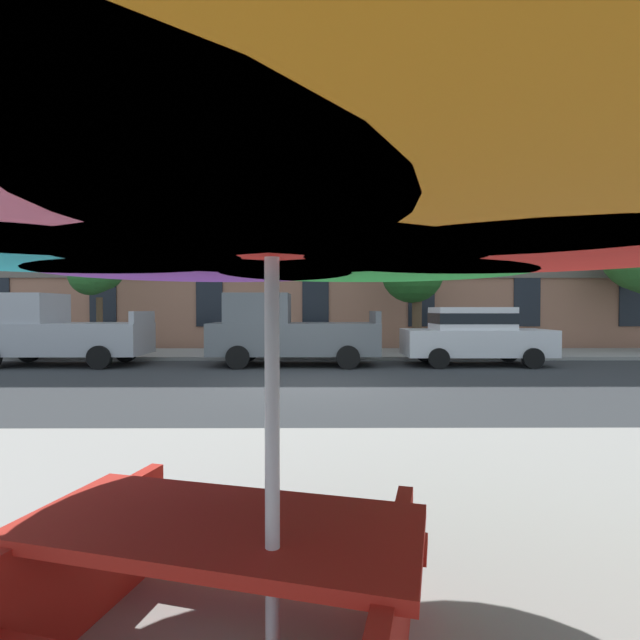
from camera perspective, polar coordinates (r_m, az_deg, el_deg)
The scene contains 10 objects.
ground_plane at distance 11.03m, azimuth -0.68°, elevation -7.68°, with size 120.00×120.00×0.00m, color #2D3033.
sidewalk_far at distance 17.77m, azimuth -0.56°, elevation -4.05°, with size 56.00×3.60×0.12m, color gray.
apartment_building at distance 26.63m, azimuth -0.49°, elevation 14.95°, with size 39.75×12.08×16.00m.
pickup_silver at distance 16.68m, azimuth -29.21°, elevation -1.24°, with size 5.10×2.12×2.20m.
pickup_gray at distance 14.64m, azimuth -4.00°, elevation -1.41°, with size 5.10×2.12×2.20m.
sedan_white at distance 15.39m, azimuth 17.93°, elevation -1.63°, with size 4.40×1.98×1.78m.
street_tree_left at distance 19.17m, azimuth -25.24°, elevation 5.21°, with size 1.83×1.84×3.99m.
street_tree_middle at distance 18.22m, azimuth 10.95°, elevation 5.62°, with size 2.33×2.33×4.28m.
patio_umbrella at distance 1.95m, azimuth -5.79°, elevation 13.78°, with size 3.79×3.52×2.43m.
picnic_table at distance 2.52m, azimuth -11.71°, elevation -28.21°, with size 2.12×1.92×0.77m.
Camera 1 is at (0.06, -10.89, 1.73)m, focal length 26.80 mm.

